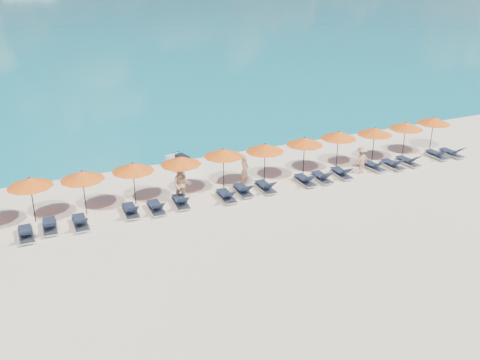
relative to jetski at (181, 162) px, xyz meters
name	(u,v)px	position (x,y,z in m)	size (l,w,h in m)	color
ground	(267,226)	(1.11, -8.85, -0.34)	(1400.00, 1400.00, 0.00)	beige
jetski	(181,162)	(0.00, 0.00, 0.00)	(1.33, 2.42, 0.81)	silver
beachgoer_a	(245,170)	(2.28, -3.93, 0.53)	(0.63, 0.41, 1.72)	tan
beachgoer_b	(182,185)	(-1.59, -4.68, 0.62)	(0.93, 0.54, 1.92)	tan
beachgoer_c	(361,160)	(9.12, -5.16, 0.46)	(1.03, 0.48, 1.59)	tan
umbrella_2	(30,182)	(-8.56, -3.83, 1.68)	(2.10, 2.10, 2.28)	black
umbrella_3	(82,175)	(-6.24, -3.99, 1.68)	(2.10, 2.10, 2.28)	black
umbrella_4	(133,167)	(-3.80, -3.93, 1.68)	(2.10, 2.10, 2.28)	black
umbrella_5	(181,161)	(-1.36, -4.03, 1.68)	(2.10, 2.10, 2.28)	black
umbrella_6	(223,153)	(1.08, -3.83, 1.68)	(2.10, 2.10, 2.28)	black
umbrella_7	(265,148)	(3.43, -4.06, 1.68)	(2.10, 2.10, 2.28)	black
umbrella_8	(305,141)	(5.98, -3.99, 1.68)	(2.10, 2.10, 2.28)	black
umbrella_9	(338,135)	(8.37, -3.83, 1.68)	(2.10, 2.10, 2.28)	black
umbrella_10	(375,131)	(10.77, -4.11, 1.68)	(2.10, 2.10, 2.28)	black
umbrella_11	(406,126)	(13.23, -3.98, 1.68)	(2.10, 2.10, 2.28)	black
umbrella_12	(434,120)	(15.62, -3.82, 1.68)	(2.10, 2.10, 2.28)	black
lounger_3	(26,234)	(-9.11, -5.37, -0.10)	(0.63, 1.70, 0.66)	silver
lounger_4	(50,226)	(-8.06, -5.02, -0.10)	(0.74, 1.74, 0.66)	silver
lounger_5	(80,222)	(-6.73, -5.24, -0.10)	(0.66, 1.72, 0.66)	silver
lounger_6	(131,210)	(-4.31, -4.98, -0.10)	(0.70, 1.73, 0.66)	silver
lounger_7	(156,207)	(-3.10, -5.16, -0.10)	(0.68, 1.72, 0.66)	silver
lounger_8	(181,201)	(-1.78, -5.02, -0.10)	(0.77, 1.75, 0.66)	silver
lounger_9	(226,196)	(0.57, -5.34, -0.10)	(0.68, 1.72, 0.66)	silver
lounger_10	(243,190)	(1.67, -5.04, -0.10)	(0.73, 1.74, 0.66)	silver
lounger_11	(266,187)	(2.94, -5.14, -0.10)	(0.65, 1.71, 0.66)	silver
lounger_12	(305,180)	(5.35, -5.22, -0.10)	(0.66, 1.72, 0.66)	silver
lounger_13	(322,177)	(6.42, -5.26, -0.10)	(0.74, 1.74, 0.66)	silver
lounger_14	(342,173)	(7.79, -5.19, -0.10)	(0.73, 1.74, 0.66)	silver
lounger_15	(373,166)	(10.15, -5.04, -0.10)	(0.78, 1.75, 0.66)	silver
lounger_16	(393,164)	(11.35, -5.31, -0.10)	(0.68, 1.72, 0.66)	silver
lounger_17	(408,161)	(12.55, -5.26, -0.10)	(0.72, 1.73, 0.66)	silver
lounger_18	(437,154)	(14.99, -5.10, -0.10)	(0.65, 1.71, 0.66)	silver
lounger_19	(452,153)	(16.06, -5.24, -0.10)	(0.73, 1.74, 0.66)	silver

